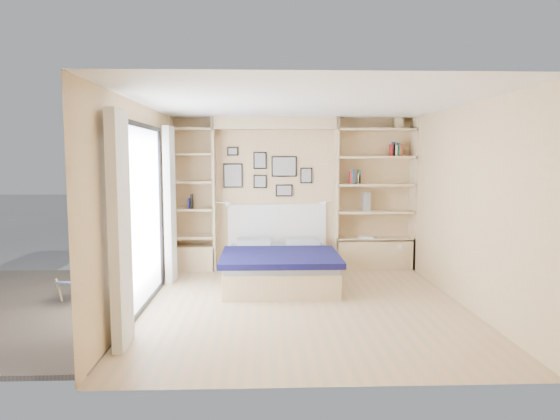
{
  "coord_description": "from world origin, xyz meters",
  "views": [
    {
      "loc": [
        -0.51,
        -6.08,
        1.84
      ],
      "look_at": [
        -0.27,
        0.9,
        1.11
      ],
      "focal_mm": 32.0,
      "sensor_mm": 36.0,
      "label": 1
    }
  ],
  "objects": [
    {
      "name": "room_shell",
      "position": [
        -0.39,
        1.52,
        1.08
      ],
      "size": [
        4.5,
        4.5,
        4.5
      ],
      "color": "#DDB88A",
      "rests_on": "ground"
    },
    {
      "name": "deck_chair",
      "position": [
        -2.79,
        0.4,
        0.32
      ],
      "size": [
        0.63,
        0.78,
        0.68
      ],
      "rotation": [
        0.0,
        0.0,
        -0.38
      ],
      "color": "tan",
      "rests_on": "ground"
    },
    {
      "name": "ground",
      "position": [
        0.0,
        0.0,
        0.0
      ],
      "size": [
        4.5,
        4.5,
        0.0
      ],
      "primitive_type": "plane",
      "color": "tan",
      "rests_on": "ground"
    },
    {
      "name": "bed",
      "position": [
        -0.27,
        1.14,
        0.27
      ],
      "size": [
        1.65,
        2.12,
        1.07
      ],
      "color": "beige",
      "rests_on": "ground"
    },
    {
      "name": "deck",
      "position": [
        -3.6,
        0.0,
        0.0
      ],
      "size": [
        3.2,
        4.0,
        0.05
      ],
      "primitive_type": "cube",
      "color": "#716153",
      "rests_on": "ground"
    },
    {
      "name": "photo_gallery",
      "position": [
        -0.45,
        2.22,
        1.6
      ],
      "size": [
        1.48,
        0.02,
        0.82
      ],
      "color": "black",
      "rests_on": "ground"
    },
    {
      "name": "reading_lamps",
      "position": [
        -0.3,
        2.0,
        1.1
      ],
      "size": [
        1.92,
        0.12,
        0.15
      ],
      "color": "silver",
      "rests_on": "ground"
    },
    {
      "name": "shelf_decor",
      "position": [
        1.21,
        2.07,
        1.73
      ],
      "size": [
        3.53,
        0.23,
        2.03
      ],
      "color": "#A51E1E",
      "rests_on": "ground"
    }
  ]
}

